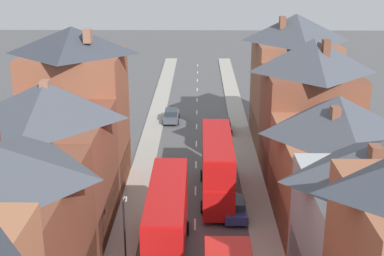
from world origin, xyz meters
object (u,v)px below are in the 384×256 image
(car_near_blue, at_px, (171,115))
(street_lamp, at_px, (125,235))
(double_decker_bus_lead, at_px, (167,221))
(car_parked_left_a, at_px, (224,126))
(car_mid_black, at_px, (235,207))
(double_decker_bus_mid_street, at_px, (217,166))

(car_near_blue, height_order, street_lamp, street_lamp)
(double_decker_bus_lead, distance_m, car_parked_left_a, 27.22)
(double_decker_bus_lead, relative_size, car_near_blue, 2.47)
(car_mid_black, distance_m, street_lamp, 11.61)
(car_mid_black, xyz_separation_m, street_lamp, (-7.35, -8.65, 2.44))
(street_lamp, bearing_deg, car_parked_left_a, 75.90)
(car_near_blue, bearing_deg, street_lamp, -91.98)
(double_decker_bus_mid_street, relative_size, street_lamp, 1.96)
(double_decker_bus_mid_street, bearing_deg, street_lamp, -116.12)
(double_decker_bus_lead, relative_size, car_mid_black, 2.55)
(double_decker_bus_mid_street, bearing_deg, car_near_blue, 103.13)
(car_parked_left_a, relative_size, street_lamp, 0.71)
(car_parked_left_a, distance_m, car_mid_black, 20.61)
(double_decker_bus_lead, height_order, car_near_blue, double_decker_bus_lead)
(double_decker_bus_mid_street, xyz_separation_m, car_parked_left_a, (1.31, 16.95, -2.02))
(double_decker_bus_mid_street, relative_size, car_mid_black, 2.55)
(car_parked_left_a, xyz_separation_m, car_mid_black, (0.00, -20.61, 0.01))
(double_decker_bus_mid_street, height_order, car_mid_black, double_decker_bus_mid_street)
(double_decker_bus_lead, bearing_deg, car_parked_left_a, 79.58)
(car_near_blue, xyz_separation_m, car_parked_left_a, (6.20, -4.01, -0.00))
(double_decker_bus_lead, bearing_deg, car_near_blue, 92.41)
(car_mid_black, bearing_deg, double_decker_bus_mid_street, 109.65)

